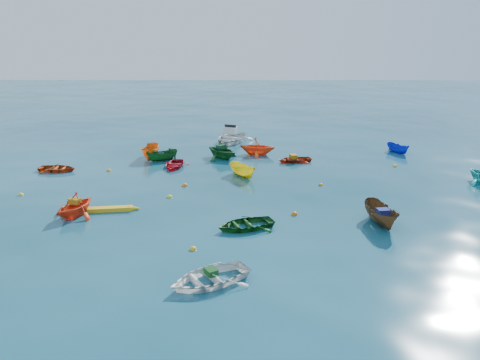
{
  "coord_description": "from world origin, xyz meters",
  "views": [
    {
      "loc": [
        0.12,
        -26.03,
        10.26
      ],
      "look_at": [
        0.0,
        5.0,
        0.4
      ],
      "focal_mm": 35.0,
      "sensor_mm": 36.0,
      "label": 1
    }
  ],
  "objects": [
    {
      "name": "tarp_orange_b",
      "position": [
        4.39,
        11.26,
        0.46
      ],
      "size": [
        0.67,
        0.8,
        0.34
      ],
      "primitive_type": "cube",
      "rotation": [
        0.0,
        0.0,
        -1.34
      ],
      "color": "#B36D12",
      "rests_on": "dinghy_red_ne"
    },
    {
      "name": "sampan_blue_far",
      "position": [
        13.99,
        14.39,
        0.0
      ],
      "size": [
        1.94,
        2.56,
        0.94
      ],
      "primitive_type": "imported",
      "rotation": [
        0.0,
        0.0,
        0.49
      ],
      "color": "#0D1FAC",
      "rests_on": "ground"
    },
    {
      "name": "buoy_or_c",
      "position": [
        -3.86,
        4.89,
        0.0
      ],
      "size": [
        0.39,
        0.39,
        0.39
      ],
      "primitive_type": "sphere",
      "color": "orange",
      "rests_on": "ground"
    },
    {
      "name": "dinghy_red_nw",
      "position": [
        -14.14,
        8.53,
        0.0
      ],
      "size": [
        3.09,
        2.36,
        0.6
      ],
      "primitive_type": "imported",
      "rotation": [
        0.0,
        0.0,
        1.47
      ],
      "color": "#A5360D",
      "rests_on": "ground"
    },
    {
      "name": "buoy_ye_a",
      "position": [
        -2.28,
        -5.1,
        0.0
      ],
      "size": [
        0.35,
        0.35,
        0.35
      ],
      "primitive_type": "sphere",
      "color": "gold",
      "rests_on": "ground"
    },
    {
      "name": "tarp_green_b",
      "position": [
        -1.66,
        12.46,
        0.99
      ],
      "size": [
        0.82,
        0.83,
        0.32
      ],
      "primitive_type": "cube",
      "rotation": [
        0.0,
        0.0,
        0.82
      ],
      "color": "#134F27",
      "rests_on": "dinghy_green_n"
    },
    {
      "name": "dinghy_red_far",
      "position": [
        -5.23,
        9.62,
        0.0
      ],
      "size": [
        2.29,
        3.05,
        0.6
      ],
      "primitive_type": "imported",
      "rotation": [
        0.0,
        0.0,
        -0.08
      ],
      "color": "#B60F1B",
      "rests_on": "ground"
    },
    {
      "name": "tarp_orange_a",
      "position": [
        -9.56,
        -0.63,
        0.91
      ],
      "size": [
        0.75,
        0.67,
        0.3
      ],
      "primitive_type": "cube",
      "rotation": [
        0.0,
        0.0,
        -0.39
      ],
      "color": "#BD7413",
      "rests_on": "dinghy_orange_w"
    },
    {
      "name": "tarp_blue_a",
      "position": [
        7.91,
        -1.98,
        0.8
      ],
      "size": [
        0.73,
        0.59,
        0.32
      ],
      "primitive_type": "cube",
      "rotation": [
        0.0,
        0.0,
        0.14
      ],
      "color": "navy",
      "rests_on": "sampan_brown_mid"
    },
    {
      "name": "dinghy_white_near",
      "position": [
        -1.27,
        -8.3,
        0.0
      ],
      "size": [
        4.38,
        4.05,
        0.74
      ],
      "primitive_type": "imported",
      "rotation": [
        0.0,
        0.0,
        -1.02
      ],
      "color": "white",
      "rests_on": "ground"
    },
    {
      "name": "buoy_ye_d",
      "position": [
        -10.16,
        8.55,
        0.0
      ],
      "size": [
        0.34,
        0.34,
        0.34
      ],
      "primitive_type": "sphere",
      "color": "gold",
      "rests_on": "ground"
    },
    {
      "name": "kayak_yellow",
      "position": [
        -7.78,
        0.09,
        0.0
      ],
      "size": [
        3.37,
        0.92,
        0.32
      ],
      "primitive_type": null,
      "rotation": [
        0.0,
        0.0,
        1.7
      ],
      "color": "yellow",
      "rests_on": "ground"
    },
    {
      "name": "buoy_or_e",
      "position": [
        0.67,
        13.12,
        0.0
      ],
      "size": [
        0.32,
        0.32,
        0.32
      ],
      "primitive_type": "sphere",
      "color": "#EF5A0C",
      "rests_on": "ground"
    },
    {
      "name": "motorboat_white",
      "position": [
        -0.98,
        18.44,
        0.0
      ],
      "size": [
        5.08,
        5.88,
        1.62
      ],
      "primitive_type": "imported",
      "rotation": [
        0.0,
        0.0,
        -0.37
      ],
      "color": "silver",
      "rests_on": "ground"
    },
    {
      "name": "sampan_brown_mid",
      "position": [
        7.89,
        -1.83,
        0.0
      ],
      "size": [
        1.69,
        3.43,
        1.27
      ],
      "primitive_type": "imported",
      "rotation": [
        0.0,
        0.0,
        0.14
      ],
      "color": "#4E361C",
      "rests_on": "ground"
    },
    {
      "name": "dinghy_green_n",
      "position": [
        -1.59,
        12.39,
        0.0
      ],
      "size": [
        4.14,
        4.11,
        1.65
      ],
      "primitive_type": "imported",
      "rotation": [
        0.0,
        0.0,
        0.82
      ],
      "color": "#12501D",
      "rests_on": "ground"
    },
    {
      "name": "dinghy_orange_w",
      "position": [
        -9.58,
        -0.68,
        0.0
      ],
      "size": [
        3.4,
        3.61,
        1.52
      ],
      "primitive_type": "imported",
      "rotation": [
        0.0,
        0.0,
        -0.39
      ],
      "color": "#F23D16",
      "rests_on": "ground"
    },
    {
      "name": "buoy_ye_b",
      "position": [
        -14.42,
        2.89,
        0.0
      ],
      "size": [
        0.35,
        0.35,
        0.35
      ],
      "primitive_type": "sphere",
      "color": "yellow",
      "rests_on": "ground"
    },
    {
      "name": "sampan_green_far",
      "position": [
        -6.49,
        11.59,
        0.0
      ],
      "size": [
        2.83,
        2.13,
        1.03
      ],
      "primitive_type": "imported",
      "rotation": [
        0.0,
        0.0,
        -1.09
      ],
      "color": "#10481A",
      "rests_on": "ground"
    },
    {
      "name": "sampan_orange_n",
      "position": [
        -7.63,
        12.55,
        0.0
      ],
      "size": [
        1.37,
        3.22,
        1.22
      ],
      "primitive_type": "imported",
      "rotation": [
        0.0,
        0.0,
        -0.06
      ],
      "color": "orange",
      "rests_on": "ground"
    },
    {
      "name": "dinghy_green_e",
      "position": [
        0.32,
        -2.43,
        0.0
      ],
      "size": [
        3.8,
        3.29,
        0.66
      ],
      "primitive_type": "imported",
      "rotation": [
        0.0,
        0.0,
        -1.19
      ],
      "color": "#104815",
      "rests_on": "ground"
    },
    {
      "name": "dinghy_red_ne",
      "position": [
        4.48,
        11.29,
        0.0
      ],
      "size": [
        3.13,
        2.54,
        0.57
      ],
      "primitive_type": "imported",
      "rotation": [
        0.0,
        0.0,
        -1.34
      ],
      "color": "#A3280D",
      "rests_on": "ground"
    },
    {
      "name": "buoy_ye_e",
      "position": [
        12.35,
        9.88,
        0.0
      ],
      "size": [
        0.34,
        0.34,
        0.34
      ],
      "primitive_type": "sphere",
      "color": "gold",
      "rests_on": "ground"
    },
    {
      "name": "buoy_or_d",
      "position": [
        5.65,
        5.06,
        0.0
      ],
      "size": [
        0.31,
        0.31,
        0.31
      ],
      "primitive_type": "sphere",
      "color": "orange",
      "rests_on": "ground"
    },
    {
      "name": "dinghy_orange_far",
      "position": [
        1.48,
        13.68,
        0.0
      ],
      "size": [
        3.56,
        3.23,
        1.61
      ],
      "primitive_type": "imported",
      "rotation": [
        0.0,
        0.0,
        1.35
      ],
      "color": "#F74E17",
      "rests_on": "ground"
    },
    {
      "name": "ground",
      "position": [
        0.0,
        0.0,
        0.0
      ],
      "size": [
        160.0,
        160.0,
        0.0
      ],
      "primitive_type": "plane",
      "color": "#0A394A",
      "rests_on": "ground"
    },
    {
      "name": "sampan_yellow_mid",
      "position": [
        0.21,
        7.13,
        0.0
      ],
      "size": [
        2.49,
        2.92,
        1.09
      ],
      "primitive_type": "imported",
      "rotation": [
        0.0,
        0.0,
        0.61
      ],
      "color": "yellow",
      "rests_on": "ground"
    },
    {
      "name": "tarp_green_a",
      "position": [
        -1.19,
        -8.25,
        0.51
      ],
      "size": [
        0.67,
        0.71,
        0.28
      ],
      "primitive_type": "cube",
      "rotation": [
        0.0,
        0.0,
        -1.02
      ],
      "color": "#124B18",
      "rests_on": "dinghy_white_near"
    },
    {
      "name": "buoy_or_b",
      "position": [
        3.23,
        -0.47,
        0.0
      ],
      "size": [
        0.37,
        0.37,
        0.37
      ],
      "primitive_type": "sphere",
      "color": "#D15E0B",
      "rests_on": "ground"
    },
    {
      "name": "buoy_ye_c",
      "position": [
        -4.56,
        2.52,
        0.0
      ],
      "size": [
        0.35,
        0.35,
        0.35
      ],
      "primitive_type": "sphere",
      "color": "yellow",
      "rests_on": "ground"
    }
  ]
}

